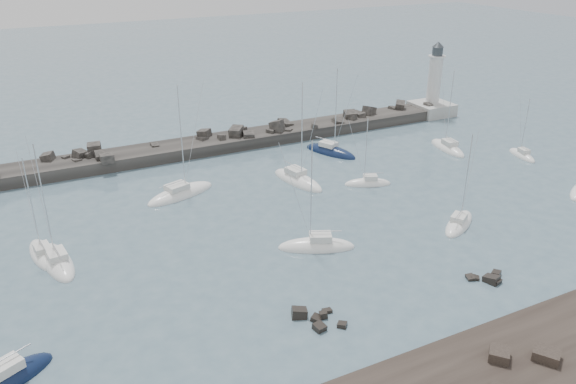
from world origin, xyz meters
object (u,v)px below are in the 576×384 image
object	(u,v)px
sailboat_1	(43,255)
sailboat_9	(368,184)
sailboat_3	(57,262)
sailboat_5	(317,247)
sailboat_2	(5,382)
sailboat_8	(330,152)
sailboat_10	(447,149)
sailboat_6	(298,181)
lighthouse	(432,99)
sailboat_4	(181,194)
sailboat_12	(522,156)
sailboat_7	(459,224)

from	to	relation	value
sailboat_1	sailboat_9	xyz separation A→B (m)	(42.19, 0.51, 0.00)
sailboat_3	sailboat_5	world-z (taller)	sailboat_3
sailboat_2	sailboat_5	size ratio (longest dim) A/B	0.95
sailboat_8	sailboat_10	world-z (taller)	sailboat_8
sailboat_6	sailboat_10	bearing A→B (deg)	2.01
lighthouse	sailboat_3	xyz separation A→B (m)	(-71.22, -26.05, -2.95)
sailboat_4	sailboat_9	world-z (taller)	sailboat_4
sailboat_2	sailboat_6	distance (m)	45.63
sailboat_1	sailboat_3	bearing A→B (deg)	-62.28
sailboat_3	sailboat_5	distance (m)	27.66
sailboat_3	sailboat_5	bearing A→B (deg)	-19.64
sailboat_3	sailboat_8	size ratio (longest dim) A/B	0.96
sailboat_1	sailboat_5	world-z (taller)	sailboat_5
sailboat_6	sailboat_12	world-z (taller)	sailboat_6
sailboat_1	sailboat_4	world-z (taller)	sailboat_4
lighthouse	sailboat_6	distance (m)	42.61
sailboat_2	sailboat_3	xyz separation A→B (m)	(5.55, 16.80, -0.02)
sailboat_6	sailboat_12	distance (m)	36.81
sailboat_2	sailboat_12	distance (m)	76.58
sailboat_12	sailboat_1	bearing A→B (deg)	179.15
sailboat_2	sailboat_10	xyz separation A→B (m)	(66.16, 25.88, -0.02)
sailboat_6	sailboat_9	bearing A→B (deg)	-32.39
sailboat_4	sailboat_10	xyz separation A→B (m)	(43.99, -1.94, 0.01)
sailboat_10	sailboat_12	distance (m)	11.34
sailboat_4	sailboat_9	size ratio (longest dim) A/B	1.53
sailboat_2	sailboat_6	xyz separation A→B (m)	(38.24, 24.89, -0.01)
lighthouse	sailboat_8	distance (m)	30.33
lighthouse	sailboat_12	size ratio (longest dim) A/B	1.47
sailboat_7	sailboat_12	size ratio (longest dim) A/B	1.22
sailboat_6	sailboat_7	bearing A→B (deg)	-60.94
sailboat_8	sailboat_2	bearing A→B (deg)	-145.73
lighthouse	sailboat_10	world-z (taller)	lighthouse
sailboat_2	sailboat_5	world-z (taller)	sailboat_5
lighthouse	sailboat_3	size ratio (longest dim) A/B	1.03
sailboat_4	sailboat_6	size ratio (longest dim) A/B	1.03
sailboat_2	sailboat_12	size ratio (longest dim) A/B	1.30
sailboat_1	sailboat_9	bearing A→B (deg)	0.69
sailboat_2	sailboat_9	bearing A→B (deg)	22.89
sailboat_5	sailboat_6	distance (m)	18.62
sailboat_4	sailboat_7	size ratio (longest dim) A/B	1.31
sailboat_4	sailboat_7	xyz separation A→B (m)	(27.30, -23.14, -0.01)
sailboat_5	sailboat_9	world-z (taller)	sailboat_5
sailboat_8	sailboat_12	size ratio (longest dim) A/B	1.48
lighthouse	sailboat_12	distance (m)	25.04
sailboat_1	sailboat_4	xyz separation A→B (m)	(17.85, 8.68, 0.00)
lighthouse	sailboat_1	world-z (taller)	lighthouse
sailboat_3	sailboat_2	bearing A→B (deg)	-108.28
sailboat_4	sailboat_8	bearing A→B (deg)	10.99
sailboat_1	sailboat_6	world-z (taller)	sailboat_6
sailboat_10	sailboat_4	bearing A→B (deg)	177.47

